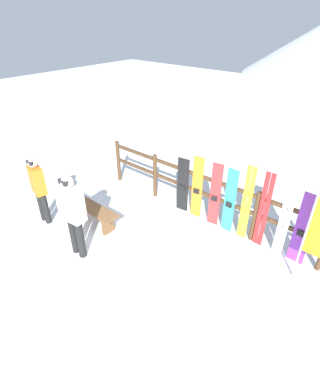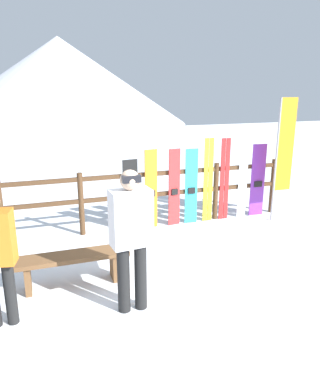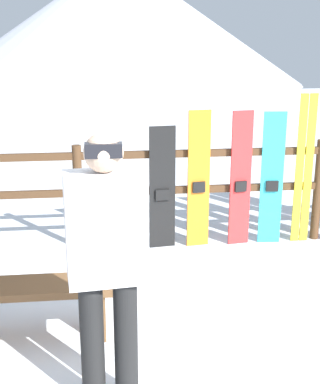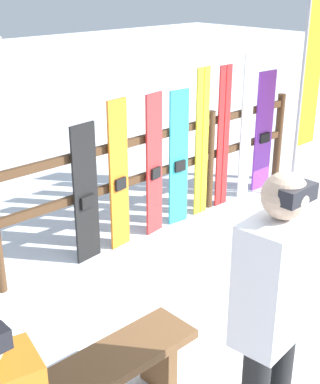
% 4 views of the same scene
% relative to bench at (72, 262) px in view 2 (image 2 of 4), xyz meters
% --- Properties ---
extents(ground_plane, '(40.00, 40.00, 0.00)m').
position_rel_bench_xyz_m(ground_plane, '(1.73, -0.35, -0.35)').
color(ground_plane, white).
extents(mountain_backdrop, '(18.00, 18.00, 6.00)m').
position_rel_bench_xyz_m(mountain_backdrop, '(1.73, 23.83, 2.65)').
color(mountain_backdrop, silver).
rests_on(mountain_backdrop, ground).
extents(fence, '(5.55, 0.10, 1.17)m').
position_rel_bench_xyz_m(fence, '(1.73, 1.83, 0.35)').
color(fence, '#4C331E').
rests_on(fence, ground).
extents(bench, '(1.56, 0.36, 0.46)m').
position_rel_bench_xyz_m(bench, '(0.00, 0.00, 0.00)').
color(bench, brown).
rests_on(bench, ground).
extents(person_white, '(0.50, 0.31, 1.77)m').
position_rel_bench_xyz_m(person_white, '(0.64, -0.83, 0.67)').
color(person_white, black).
rests_on(person_white, ground).
extents(snowboard_black_stripe, '(0.29, 0.08, 1.37)m').
position_rel_bench_xyz_m(snowboard_black_stripe, '(1.29, 1.77, 0.33)').
color(snowboard_black_stripe, black).
rests_on(snowboard_black_stripe, ground).
extents(snowboard_orange, '(0.25, 0.08, 1.54)m').
position_rel_bench_xyz_m(snowboard_orange, '(1.69, 1.77, 0.42)').
color(snowboard_orange, orange).
rests_on(snowboard_orange, ground).
extents(snowboard_red, '(0.24, 0.08, 1.53)m').
position_rel_bench_xyz_m(snowboard_red, '(2.16, 1.77, 0.41)').
color(snowboard_red, red).
rests_on(snowboard_red, ground).
extents(snowboard_cyan, '(0.25, 0.07, 1.51)m').
position_rel_bench_xyz_m(snowboard_cyan, '(2.52, 1.77, 0.40)').
color(snowboard_cyan, '#2DBFCC').
rests_on(snowboard_cyan, ground).
extents(ski_pair_yellow, '(0.19, 0.02, 1.70)m').
position_rel_bench_xyz_m(ski_pair_yellow, '(2.89, 1.77, 0.50)').
color(ski_pair_yellow, yellow).
rests_on(ski_pair_yellow, ground).
extents(ski_pair_red, '(0.19, 0.02, 1.68)m').
position_rel_bench_xyz_m(ski_pair_red, '(3.25, 1.77, 0.49)').
color(ski_pair_red, red).
rests_on(ski_pair_red, ground).
extents(ski_pair_white, '(0.20, 0.02, 1.77)m').
position_rel_bench_xyz_m(ski_pair_white, '(3.68, 1.77, 0.53)').
color(ski_pair_white, white).
rests_on(ski_pair_white, ground).
extents(snowboard_purple, '(0.31, 0.07, 1.53)m').
position_rel_bench_xyz_m(snowboard_purple, '(4.04, 1.77, 0.41)').
color(snowboard_purple, purple).
rests_on(snowboard_purple, ground).
extents(rental_flag, '(0.40, 0.04, 2.46)m').
position_rel_bench_xyz_m(rental_flag, '(4.29, 1.36, 1.10)').
color(rental_flag, '#99999E').
rests_on(rental_flag, ground).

